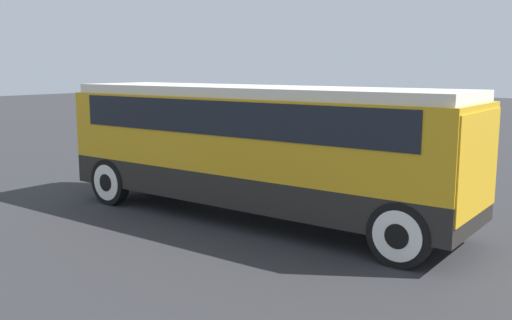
# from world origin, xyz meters

# --- Properties ---
(ground_plane) EXTENTS (120.00, 120.00, 0.00)m
(ground_plane) POSITION_xyz_m (0.00, 0.00, 0.00)
(ground_plane) COLOR #2D2D30
(tour_bus) EXTENTS (9.96, 2.60, 3.08)m
(tour_bus) POSITION_xyz_m (0.10, -0.00, 1.87)
(tour_bus) COLOR black
(tour_bus) RESTS_ON ground_plane
(parked_car_near) EXTENTS (4.36, 1.79, 1.39)m
(parked_car_near) POSITION_xyz_m (0.16, 5.08, 0.69)
(parked_car_near) COLOR #2D5638
(parked_car_near) RESTS_ON ground_plane
(parked_car_mid) EXTENTS (4.36, 1.91, 1.34)m
(parked_car_mid) POSITION_xyz_m (-1.27, 7.62, 0.68)
(parked_car_mid) COLOR navy
(parked_car_mid) RESTS_ON ground_plane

